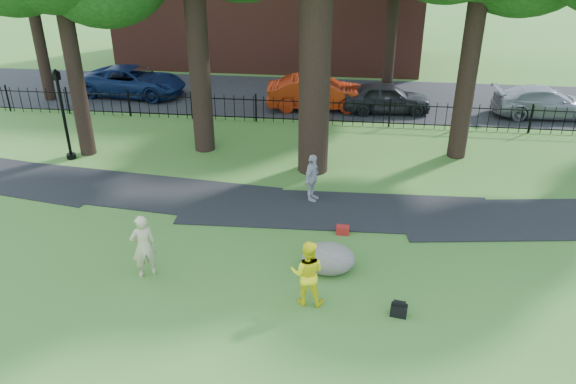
# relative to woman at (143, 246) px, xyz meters

# --- Properties ---
(ground) EXTENTS (120.00, 120.00, 0.00)m
(ground) POSITION_rel_woman_xyz_m (3.84, 0.23, -0.89)
(ground) COLOR #376824
(ground) RESTS_ON ground
(footpath) EXTENTS (36.07, 3.85, 0.03)m
(footpath) POSITION_rel_woman_xyz_m (4.84, 4.13, -0.89)
(footpath) COLOR black
(footpath) RESTS_ON ground
(street) EXTENTS (80.00, 7.00, 0.02)m
(street) POSITION_rel_woman_xyz_m (3.84, 16.23, -0.89)
(street) COLOR black
(street) RESTS_ON ground
(iron_fence) EXTENTS (44.00, 0.04, 1.20)m
(iron_fence) POSITION_rel_woman_xyz_m (3.84, 12.23, -0.29)
(iron_fence) COLOR black
(iron_fence) RESTS_ON ground
(woman) EXTENTS (0.78, 0.72, 1.79)m
(woman) POSITION_rel_woman_xyz_m (0.00, 0.00, 0.00)
(woman) COLOR #BFB583
(woman) RESTS_ON ground
(man) EXTENTS (0.86, 0.68, 1.72)m
(man) POSITION_rel_woman_xyz_m (4.34, -0.64, -0.03)
(man) COLOR #FFF015
(man) RESTS_ON ground
(pedestrian) EXTENTS (0.70, 1.04, 1.64)m
(pedestrian) POSITION_rel_woman_xyz_m (4.01, 4.78, -0.07)
(pedestrian) COLOR #AAAAAE
(pedestrian) RESTS_ON ground
(boulder) EXTENTS (1.43, 1.08, 0.84)m
(boulder) POSITION_rel_woman_xyz_m (4.78, 0.80, -0.47)
(boulder) COLOR slate
(boulder) RESTS_ON ground
(lamppost) EXTENTS (0.35, 0.35, 3.55)m
(lamppost) POSITION_rel_woman_xyz_m (-5.60, 7.15, 0.84)
(lamppost) COLOR black
(lamppost) RESTS_ON ground
(backpack) EXTENTS (0.43, 0.31, 0.29)m
(backpack) POSITION_rel_woman_xyz_m (6.57, -0.90, -0.75)
(backpack) COLOR black
(backpack) RESTS_ON ground
(red_bag) EXTENTS (0.39, 0.25, 0.26)m
(red_bag) POSITION_rel_woman_xyz_m (5.11, 2.72, -0.76)
(red_bag) COLOR #A01C17
(red_bag) RESTS_ON ground
(red_sedan) EXTENTS (5.02, 2.14, 1.61)m
(red_sedan) POSITION_rel_woman_xyz_m (3.49, 14.40, -0.09)
(red_sedan) COLOR #A7270C
(red_sedan) RESTS_ON ground
(navy_van) EXTENTS (5.63, 3.03, 1.50)m
(navy_van) POSITION_rel_woman_xyz_m (-6.15, 15.42, -0.14)
(navy_van) COLOR #0E1F48
(navy_van) RESTS_ON ground
(grey_car) EXTENTS (4.30, 2.05, 1.42)m
(grey_car) POSITION_rel_woman_xyz_m (6.76, 14.32, -0.18)
(grey_car) COLOR black
(grey_car) RESTS_ON ground
(silver_car) EXTENTS (4.85, 2.15, 1.38)m
(silver_car) POSITION_rel_woman_xyz_m (14.07, 14.55, -0.20)
(silver_car) COLOR #919399
(silver_car) RESTS_ON ground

